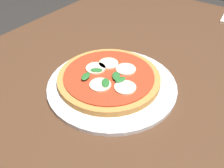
% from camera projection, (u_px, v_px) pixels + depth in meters
% --- Properties ---
extents(dining_table, '(1.59, 1.15, 0.75)m').
position_uv_depth(dining_table, '(123.00, 110.00, 0.79)').
color(dining_table, '#4C301E').
rests_on(dining_table, ground_plane).
extents(serving_tray, '(0.38, 0.38, 0.01)m').
position_uv_depth(serving_tray, '(112.00, 85.00, 0.75)').
color(serving_tray, silver).
rests_on(serving_tray, dining_table).
extents(pizza, '(0.30, 0.30, 0.03)m').
position_uv_depth(pizza, '(108.00, 78.00, 0.75)').
color(pizza, '#C6843F').
rests_on(pizza, serving_tray).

